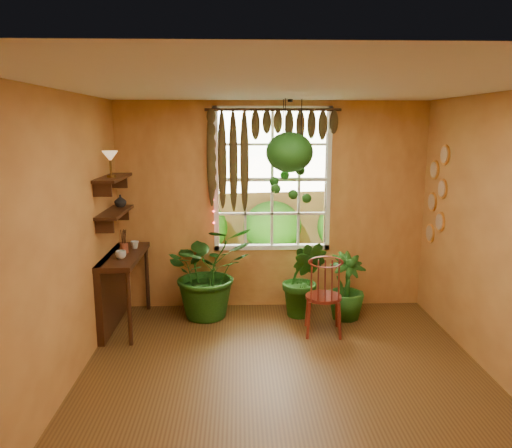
{
  "coord_description": "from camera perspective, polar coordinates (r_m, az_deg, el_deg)",
  "views": [
    {
      "loc": [
        -0.44,
        -4.16,
        2.4
      ],
      "look_at": [
        -0.25,
        1.15,
        1.34
      ],
      "focal_mm": 35.0,
      "sensor_mm": 36.0,
      "label": 1
    }
  ],
  "objects": [
    {
      "name": "floor",
      "position": [
        4.82,
        3.64,
        -18.58
      ],
      "size": [
        4.5,
        4.5,
        0.0
      ],
      "primitive_type": "plane",
      "color": "brown",
      "rests_on": "ground"
    },
    {
      "name": "ceiling",
      "position": [
        4.19,
        4.12,
        15.41
      ],
      "size": [
        4.5,
        4.5,
        0.0
      ],
      "primitive_type": "plane",
      "rotation": [
        3.14,
        0.0,
        0.0
      ],
      "color": "white",
      "rests_on": "wall_back"
    },
    {
      "name": "wall_back",
      "position": [
        6.51,
        1.86,
        2.01
      ],
      "size": [
        4.0,
        0.0,
        4.0
      ],
      "primitive_type": "plane",
      "rotation": [
        1.57,
        0.0,
        0.0
      ],
      "color": "gold",
      "rests_on": "floor"
    },
    {
      "name": "wall_left",
      "position": [
        4.56,
        -22.03,
        -2.82
      ],
      "size": [
        0.0,
        4.5,
        4.5
      ],
      "primitive_type": "plane",
      "rotation": [
        1.57,
        0.0,
        1.57
      ],
      "color": "gold",
      "rests_on": "floor"
    },
    {
      "name": "window",
      "position": [
        6.49,
        1.86,
        5.11
      ],
      "size": [
        1.52,
        0.1,
        1.86
      ],
      "color": "white",
      "rests_on": "wall_back"
    },
    {
      "name": "valance_vine",
      "position": [
        6.33,
        1.19,
        10.19
      ],
      "size": [
        1.7,
        0.12,
        1.1
      ],
      "color": "#3A1F0F",
      "rests_on": "window"
    },
    {
      "name": "string_lights",
      "position": [
        6.39,
        -4.93,
        5.42
      ],
      "size": [
        0.03,
        0.03,
        1.54
      ],
      "primitive_type": null,
      "color": "#FF2633",
      "rests_on": "window"
    },
    {
      "name": "wall_plates",
      "position": [
        6.47,
        19.95,
        3.08
      ],
      "size": [
        0.04,
        0.32,
        1.1
      ],
      "primitive_type": null,
      "color": "beige",
      "rests_on": "wall_right"
    },
    {
      "name": "counter_ledge",
      "position": [
        6.22,
        -15.71,
        -6.41
      ],
      "size": [
        0.4,
        1.2,
        0.9
      ],
      "color": "#3A1F0F",
      "rests_on": "floor"
    },
    {
      "name": "shelf_lower",
      "position": [
        6.02,
        -15.82,
        1.31
      ],
      "size": [
        0.25,
        0.9,
        0.04
      ],
      "primitive_type": "cube",
      "color": "#3A1F0F",
      "rests_on": "wall_left"
    },
    {
      "name": "shelf_upper",
      "position": [
        5.96,
        -16.03,
        5.1
      ],
      "size": [
        0.25,
        0.9,
        0.04
      ],
      "primitive_type": "cube",
      "color": "#3A1F0F",
      "rests_on": "wall_left"
    },
    {
      "name": "backyard",
      "position": [
        11.11,
        1.49,
        5.51
      ],
      "size": [
        14.0,
        10.0,
        12.0
      ],
      "color": "#205518",
      "rests_on": "ground"
    },
    {
      "name": "windsor_chair",
      "position": [
        5.9,
        7.71,
        -9.41
      ],
      "size": [
        0.46,
        0.48,
        1.12
      ],
      "rotation": [
        0.0,
        0.0,
        -0.09
      ],
      "color": "maroon",
      "rests_on": "floor"
    },
    {
      "name": "potted_plant_left",
      "position": [
        6.31,
        -5.45,
        -5.36
      ],
      "size": [
        1.32,
        1.24,
        1.19
      ],
      "primitive_type": "imported",
      "rotation": [
        0.0,
        0.0,
        0.35
      ],
      "color": "#134311",
      "rests_on": "floor"
    },
    {
      "name": "potted_plant_mid",
      "position": [
        6.33,
        5.48,
        -6.26
      ],
      "size": [
        0.64,
        0.57,
        0.99
      ],
      "primitive_type": "imported",
      "rotation": [
        0.0,
        0.0,
        -0.27
      ],
      "color": "#134311",
      "rests_on": "floor"
    },
    {
      "name": "potted_plant_right",
      "position": [
        6.37,
        10.26,
        -7.04
      ],
      "size": [
        0.6,
        0.6,
        0.83
      ],
      "primitive_type": "imported",
      "rotation": [
        0.0,
        0.0,
        0.36
      ],
      "color": "#134311",
      "rests_on": "floor"
    },
    {
      "name": "hanging_basket",
      "position": [
        6.16,
        3.85,
        7.4
      ],
      "size": [
        0.58,
        0.58,
        1.28
      ],
      "color": "black",
      "rests_on": "ceiling"
    },
    {
      "name": "cup_a",
      "position": [
        5.88,
        -15.19,
        -3.4
      ],
      "size": [
        0.15,
        0.15,
        0.09
      ],
      "primitive_type": "imported",
      "rotation": [
        0.0,
        0.0,
        -0.27
      ],
      "color": "silver",
      "rests_on": "counter_ledge"
    },
    {
      "name": "cup_b",
      "position": [
        6.32,
        -13.7,
        -2.32
      ],
      "size": [
        0.13,
        0.13,
        0.09
      ],
      "primitive_type": "imported",
      "rotation": [
        0.0,
        0.0,
        -0.37
      ],
      "color": "beige",
      "rests_on": "counter_ledge"
    },
    {
      "name": "brush_jar",
      "position": [
        6.11,
        -14.87,
        -1.94
      ],
      "size": [
        0.1,
        0.1,
        0.36
      ],
      "color": "brown",
      "rests_on": "counter_ledge"
    },
    {
      "name": "shelf_vase",
      "position": [
        6.26,
        -15.25,
        2.57
      ],
      "size": [
        0.16,
        0.16,
        0.15
      ],
      "primitive_type": "imported",
      "rotation": [
        0.0,
        0.0,
        -0.12
      ],
      "color": "#B2AD99",
      "rests_on": "shelf_lower"
    },
    {
      "name": "tiffany_lamp",
      "position": [
        5.81,
        -16.33,
        7.26
      ],
      "size": [
        0.18,
        0.18,
        0.3
      ],
      "color": "brown",
      "rests_on": "shelf_upper"
    }
  ]
}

